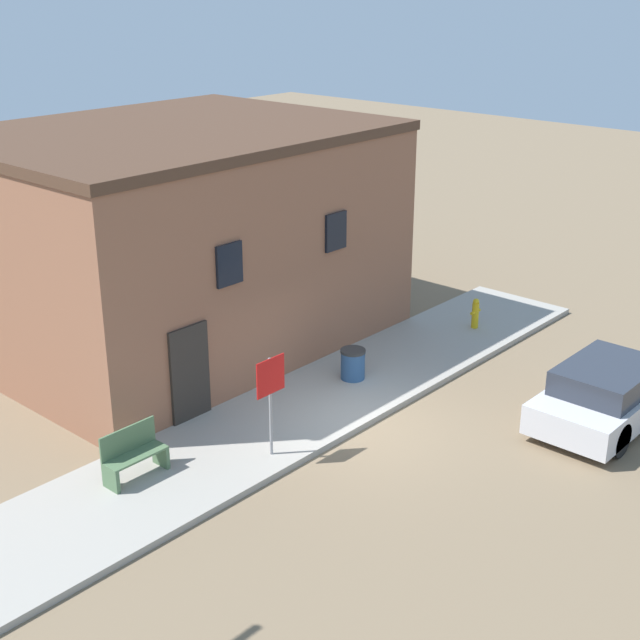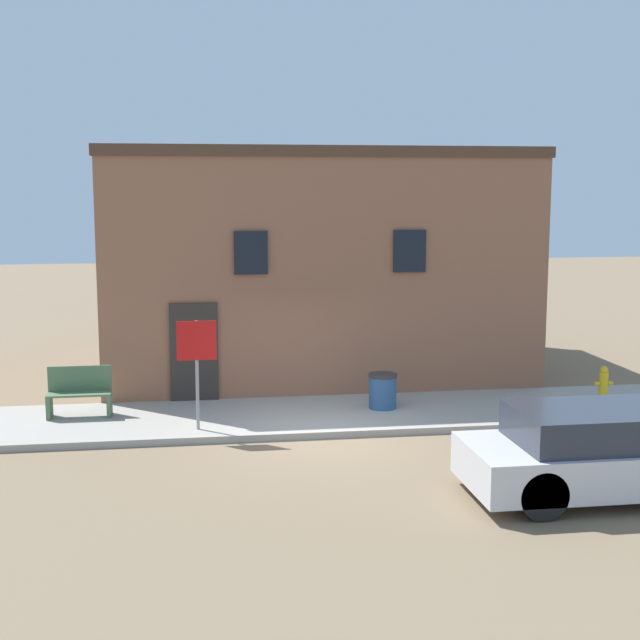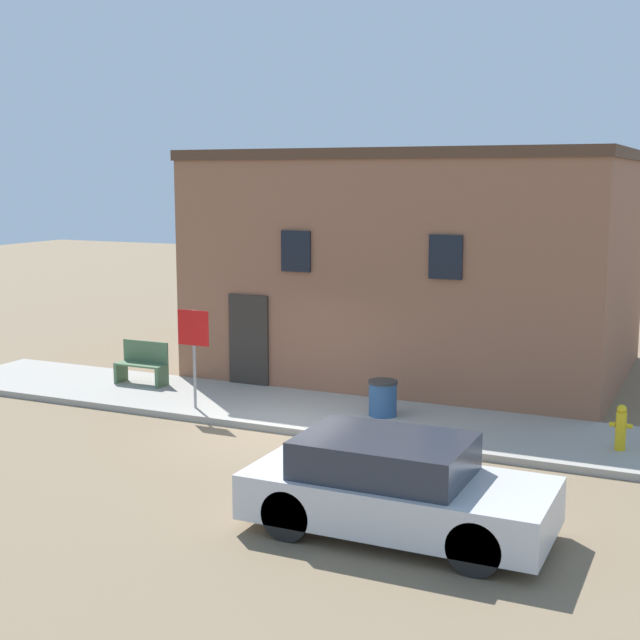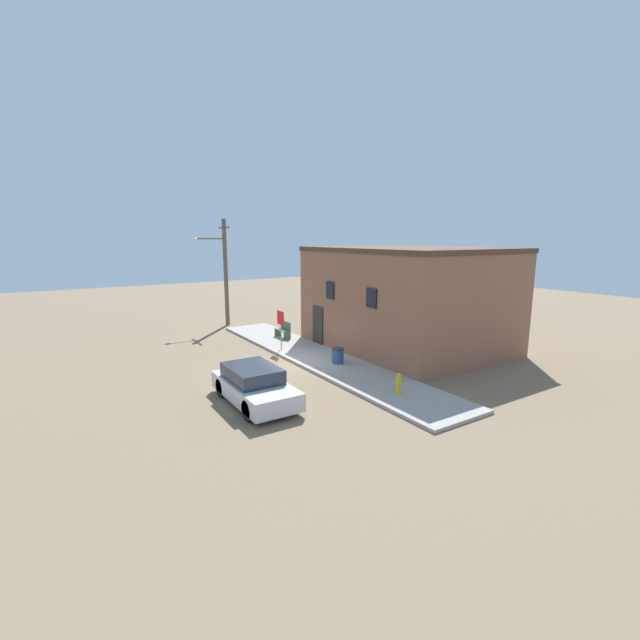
% 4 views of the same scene
% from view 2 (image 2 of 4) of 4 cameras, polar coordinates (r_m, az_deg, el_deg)
% --- Properties ---
extents(ground_plane, '(80.00, 80.00, 0.00)m').
position_cam_2_polar(ground_plane, '(16.47, 0.09, -7.66)').
color(ground_plane, '#7A664C').
extents(sidewalk, '(18.07, 2.91, 0.13)m').
position_cam_2_polar(sidewalk, '(17.85, -0.63, -6.16)').
color(sidewalk, '#9E998E').
rests_on(sidewalk, ground).
extents(brick_building, '(9.80, 7.71, 5.45)m').
position_cam_2_polar(brick_building, '(22.63, -0.86, 3.79)').
color(brick_building, '#8E5B42').
rests_on(brick_building, ground).
extents(fire_hydrant, '(0.39, 0.19, 0.81)m').
position_cam_2_polar(fire_hydrant, '(19.30, 17.68, -4.00)').
color(fire_hydrant, gold).
rests_on(fire_hydrant, sidewalk).
extents(stop_sign, '(0.73, 0.06, 2.04)m').
position_cam_2_polar(stop_sign, '(16.47, -7.90, -2.14)').
color(stop_sign, gray).
rests_on(stop_sign, sidewalk).
extents(bench, '(1.22, 0.44, 0.98)m').
position_cam_2_polar(bench, '(18.10, -15.14, -4.58)').
color(bench, '#4C6B47').
rests_on(bench, sidewalk).
extents(trash_bin, '(0.59, 0.59, 0.71)m').
position_cam_2_polar(trash_bin, '(18.16, 4.03, -4.54)').
color(trash_bin, '#2D517F').
rests_on(trash_bin, sidewalk).
extents(parked_car, '(4.16, 1.84, 1.35)m').
position_cam_2_polar(parked_car, '(14.05, 17.51, -8.13)').
color(parked_car, black).
rests_on(parked_car, ground).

